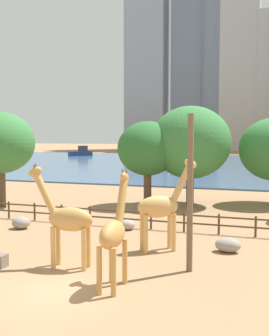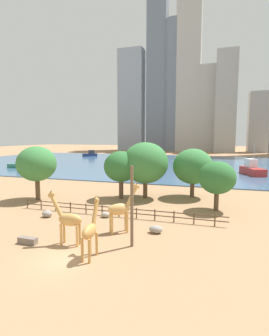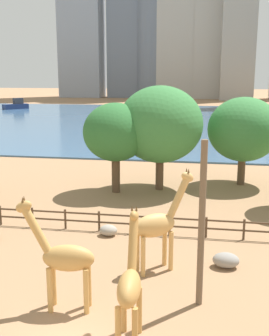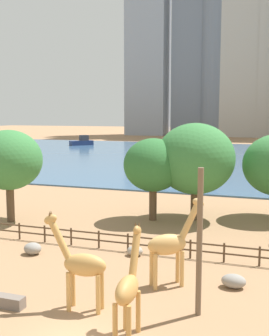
{
  "view_description": "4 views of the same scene",
  "coord_description": "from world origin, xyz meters",
  "px_view_note": "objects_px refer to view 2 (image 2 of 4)",
  "views": [
    {
      "loc": [
        8.38,
        -14.47,
        6.22
      ],
      "look_at": [
        -2.55,
        17.17,
        3.64
      ],
      "focal_mm": 45.0,
      "sensor_mm": 36.0,
      "label": 1
    },
    {
      "loc": [
        11.49,
        -16.98,
        9.67
      ],
      "look_at": [
        0.09,
        19.32,
        5.15
      ],
      "focal_mm": 28.0,
      "sensor_mm": 36.0,
      "label": 2
    },
    {
      "loc": [
        4.57,
        -12.55,
        9.75
      ],
      "look_at": [
        0.44,
        12.07,
        4.17
      ],
      "focal_mm": 45.0,
      "sensor_mm": 36.0,
      "label": 3
    },
    {
      "loc": [
        7.93,
        -15.06,
        9.7
      ],
      "look_at": [
        -2.27,
        14.74,
        5.61
      ],
      "focal_mm": 45.0,
      "sensor_mm": 36.0,
      "label": 4
    }
  ],
  "objects_px": {
    "boat_tug": "(90,154)",
    "boulder_near_fence": "(156,229)",
    "boat_ferry": "(19,165)",
    "boulder_small": "(106,215)",
    "tree_right_small": "(217,178)",
    "feeding_trough": "(28,241)",
    "utility_pole": "(132,207)",
    "tree_left_small": "(145,163)",
    "boat_sailboat": "(252,169)",
    "boulder_by_pole": "(47,214)",
    "tree_center_broad": "(37,164)",
    "tree_left_large": "(193,166)",
    "giraffe_young": "(121,209)",
    "giraffe_tall": "(68,219)",
    "tree_right_tall": "(121,167)",
    "giraffe_companion": "(90,230)"
  },
  "relations": [
    {
      "from": "giraffe_young",
      "to": "feeding_trough",
      "type": "bearing_deg",
      "value": -178.98
    },
    {
      "from": "boat_ferry",
      "to": "boat_tug",
      "type": "distance_m",
      "value": 50.47
    },
    {
      "from": "tree_left_large",
      "to": "tree_center_broad",
      "type": "height_order",
      "value": "tree_center_broad"
    },
    {
      "from": "boat_sailboat",
      "to": "boat_tug",
      "type": "height_order",
      "value": "boat_sailboat"
    },
    {
      "from": "boulder_small",
      "to": "tree_right_small",
      "type": "height_order",
      "value": "tree_right_small"
    },
    {
      "from": "tree_right_tall",
      "to": "tree_right_small",
      "type": "height_order",
      "value": "tree_right_tall"
    },
    {
      "from": "tree_right_small",
      "to": "boat_tug",
      "type": "distance_m",
      "value": 100.62
    },
    {
      "from": "giraffe_tall",
      "to": "tree_right_tall",
      "type": "xyz_separation_m",
      "value": [
        -1.67,
        18.16,
        2.73
      ]
    },
    {
      "from": "utility_pole",
      "to": "tree_right_tall",
      "type": "relative_size",
      "value": 0.96
    },
    {
      "from": "boulder_near_fence",
      "to": "boat_ferry",
      "type": "xyz_separation_m",
      "value": [
        -52.58,
        40.95,
        0.73
      ]
    },
    {
      "from": "feeding_trough",
      "to": "boat_tug",
      "type": "xyz_separation_m",
      "value": [
        -43.36,
        97.54,
        0.93
      ]
    },
    {
      "from": "giraffe_companion",
      "to": "boulder_small",
      "type": "distance_m",
      "value": 10.79
    },
    {
      "from": "tree_left_large",
      "to": "tree_left_small",
      "type": "bearing_deg",
      "value": -158.39
    },
    {
      "from": "giraffe_tall",
      "to": "boulder_by_pole",
      "type": "height_order",
      "value": "giraffe_tall"
    },
    {
      "from": "boulder_by_pole",
      "to": "tree_left_small",
      "type": "bearing_deg",
      "value": 56.54
    },
    {
      "from": "giraffe_tall",
      "to": "tree_left_small",
      "type": "height_order",
      "value": "tree_left_small"
    },
    {
      "from": "feeding_trough",
      "to": "tree_right_small",
      "type": "relative_size",
      "value": 0.27
    },
    {
      "from": "giraffe_companion",
      "to": "tree_left_small",
      "type": "bearing_deg",
      "value": 0.15
    },
    {
      "from": "boulder_near_fence",
      "to": "boulder_by_pole",
      "type": "height_order",
      "value": "boulder_by_pole"
    },
    {
      "from": "giraffe_young",
      "to": "boat_tug",
      "type": "relative_size",
      "value": 0.75
    },
    {
      "from": "tree_center_broad",
      "to": "boat_ferry",
      "type": "bearing_deg",
      "value": 134.51
    },
    {
      "from": "tree_left_small",
      "to": "boat_tug",
      "type": "distance_m",
      "value": 91.23
    },
    {
      "from": "boulder_near_fence",
      "to": "boat_ferry",
      "type": "relative_size",
      "value": 0.21
    },
    {
      "from": "boulder_by_pole",
      "to": "tree_center_broad",
      "type": "distance_m",
      "value": 11.08
    },
    {
      "from": "giraffe_young",
      "to": "tree_right_small",
      "type": "xyz_separation_m",
      "value": [
        9.24,
        11.31,
        1.93
      ]
    },
    {
      "from": "giraffe_tall",
      "to": "tree_right_tall",
      "type": "bearing_deg",
      "value": -90.45
    },
    {
      "from": "giraffe_tall",
      "to": "boat_tug",
      "type": "relative_size",
      "value": 0.72
    },
    {
      "from": "utility_pole",
      "to": "tree_left_small",
      "type": "relative_size",
      "value": 0.81
    },
    {
      "from": "tree_left_small",
      "to": "tree_right_small",
      "type": "bearing_deg",
      "value": -20.47
    },
    {
      "from": "giraffe_companion",
      "to": "tree_left_small",
      "type": "height_order",
      "value": "tree_left_small"
    },
    {
      "from": "giraffe_tall",
      "to": "boulder_near_fence",
      "type": "relative_size",
      "value": 3.61
    },
    {
      "from": "feeding_trough",
      "to": "tree_left_small",
      "type": "height_order",
      "value": "tree_left_small"
    },
    {
      "from": "tree_right_small",
      "to": "boat_sailboat",
      "type": "relative_size",
      "value": 0.69
    },
    {
      "from": "boat_tug",
      "to": "boulder_near_fence",
      "type": "bearing_deg",
      "value": 71.44
    },
    {
      "from": "tree_left_small",
      "to": "boat_sailboat",
      "type": "height_order",
      "value": "tree_left_small"
    },
    {
      "from": "utility_pole",
      "to": "tree_left_small",
      "type": "height_order",
      "value": "tree_left_small"
    },
    {
      "from": "feeding_trough",
      "to": "boat_tug",
      "type": "bearing_deg",
      "value": 113.97
    },
    {
      "from": "tree_right_small",
      "to": "boat_tug",
      "type": "height_order",
      "value": "tree_right_small"
    },
    {
      "from": "boat_ferry",
      "to": "boulder_small",
      "type": "bearing_deg",
      "value": 127.64
    },
    {
      "from": "tree_left_large",
      "to": "utility_pole",
      "type": "bearing_deg",
      "value": -99.05
    },
    {
      "from": "boat_ferry",
      "to": "boat_sailboat",
      "type": "distance_m",
      "value": 67.18
    },
    {
      "from": "tree_left_large",
      "to": "tree_right_small",
      "type": "relative_size",
      "value": 1.2
    },
    {
      "from": "boat_tug",
      "to": "tree_left_small",
      "type": "bearing_deg",
      "value": 73.35
    },
    {
      "from": "feeding_trough",
      "to": "boat_sailboat",
      "type": "xyz_separation_m",
      "value": [
        24.87,
        52.87,
        1.23
      ]
    },
    {
      "from": "tree_right_small",
      "to": "utility_pole",
      "type": "bearing_deg",
      "value": -116.45
    },
    {
      "from": "giraffe_tall",
      "to": "boat_ferry",
      "type": "distance_m",
      "value": 64.91
    },
    {
      "from": "boulder_small",
      "to": "tree_left_small",
      "type": "bearing_deg",
      "value": 80.19
    },
    {
      "from": "giraffe_young",
      "to": "tree_right_tall",
      "type": "height_order",
      "value": "tree_right_tall"
    },
    {
      "from": "boat_sailboat",
      "to": "tree_right_small",
      "type": "bearing_deg",
      "value": -30.57
    },
    {
      "from": "giraffe_young",
      "to": "boulder_small",
      "type": "distance_m",
      "value": 5.81
    }
  ]
}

